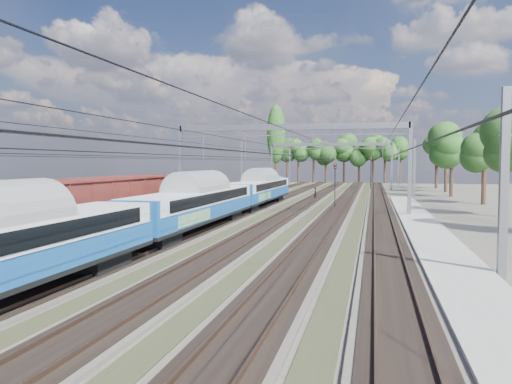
% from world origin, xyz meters
% --- Properties ---
extents(ground, '(220.00, 220.00, 0.00)m').
position_xyz_m(ground, '(0.00, 0.00, 0.00)').
color(ground, '#47423A').
rests_on(ground, ground).
extents(track_bed, '(21.00, 130.00, 0.34)m').
position_xyz_m(track_bed, '(-0.00, 45.00, 0.10)').
color(track_bed, '#47423A').
rests_on(track_bed, ground).
extents(platform, '(3.00, 70.00, 0.30)m').
position_xyz_m(platform, '(12.00, 20.00, 0.15)').
color(platform, gray).
rests_on(platform, ground).
extents(catenary, '(25.65, 130.00, 9.00)m').
position_xyz_m(catenary, '(0.33, 52.69, 6.40)').
color(catenary, slate).
rests_on(catenary, ground).
extents(tree_belt, '(40.15, 100.21, 12.34)m').
position_xyz_m(tree_belt, '(6.24, 94.68, 8.33)').
color(tree_belt, black).
rests_on(tree_belt, ground).
extents(poplar, '(4.40, 4.40, 19.04)m').
position_xyz_m(poplar, '(-14.50, 98.00, 11.89)').
color(poplar, black).
rests_on(poplar, ground).
extents(emu_train, '(3.02, 63.94, 4.42)m').
position_xyz_m(emu_train, '(-4.50, 15.45, 2.60)').
color(emu_train, black).
rests_on(emu_train, ground).
extents(freight_boxcar, '(3.24, 15.63, 4.03)m').
position_xyz_m(freight_boxcar, '(-9.00, 11.02, 2.46)').
color(freight_boxcar, black).
rests_on(freight_boxcar, ground).
extents(worker, '(0.52, 0.70, 1.75)m').
position_xyz_m(worker, '(0.33, 50.46, 0.88)').
color(worker, black).
rests_on(worker, ground).
extents(signal_near, '(0.32, 0.29, 5.08)m').
position_xyz_m(signal_near, '(3.97, 37.54, 3.21)').
color(signal_near, black).
rests_on(signal_near, ground).
extents(signal_far, '(0.46, 0.42, 6.45)m').
position_xyz_m(signal_far, '(7.69, 78.81, 4.08)').
color(signal_far, black).
rests_on(signal_far, ground).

